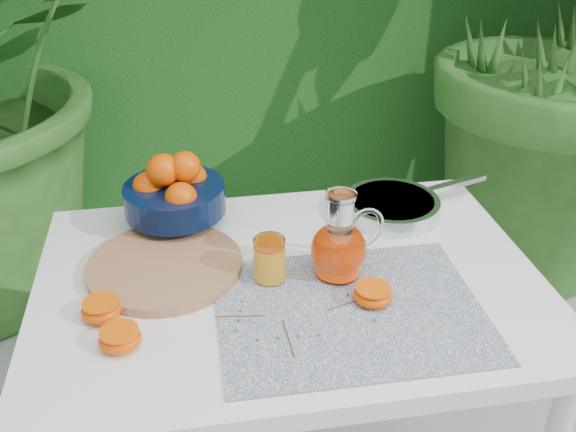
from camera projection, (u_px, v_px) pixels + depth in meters
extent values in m
imported|color=#2D571E|center=(537.00, 23.00, 2.23)|extent=(2.58, 2.58, 1.91)
cube|color=white|center=(290.00, 285.00, 1.29)|extent=(1.00, 0.70, 0.04)
cylinder|color=white|center=(99.00, 352.00, 1.66)|extent=(0.04, 0.04, 0.71)
cylinder|color=white|center=(429.00, 314.00, 1.80)|extent=(0.04, 0.04, 0.71)
cube|color=#0D1C4B|center=(350.00, 310.00, 1.18)|extent=(0.49, 0.38, 0.00)
cylinder|color=#A9774C|center=(165.00, 266.00, 1.29)|extent=(0.35, 0.35, 0.02)
cylinder|color=black|center=(177.00, 218.00, 1.44)|extent=(0.10, 0.10, 0.04)
cylinder|color=black|center=(175.00, 198.00, 1.42)|extent=(0.28, 0.28, 0.06)
sphere|color=#EB5202|center=(149.00, 187.00, 1.41)|extent=(0.09, 0.09, 0.07)
sphere|color=#EB5202|center=(192.00, 178.00, 1.44)|extent=(0.09, 0.09, 0.07)
sphere|color=#EB5202|center=(181.00, 198.00, 1.36)|extent=(0.09, 0.09, 0.07)
sphere|color=#EB5202|center=(167.00, 177.00, 1.45)|extent=(0.09, 0.09, 0.07)
sphere|color=#EB5202|center=(163.00, 170.00, 1.38)|extent=(0.09, 0.09, 0.07)
sphere|color=#EB5202|center=(185.00, 167.00, 1.38)|extent=(0.08, 0.08, 0.07)
cylinder|color=white|center=(337.00, 272.00, 1.28)|extent=(0.11, 0.11, 0.01)
ellipsoid|color=white|center=(339.00, 249.00, 1.25)|extent=(0.14, 0.14, 0.11)
cylinder|color=white|center=(340.00, 213.00, 1.21)|extent=(0.06, 0.06, 0.07)
cylinder|color=white|center=(341.00, 195.00, 1.19)|extent=(0.07, 0.07, 0.01)
torus|color=white|center=(365.00, 228.00, 1.26)|extent=(0.09, 0.04, 0.09)
cylinder|color=#D73704|center=(338.00, 254.00, 1.26)|extent=(0.11, 0.11, 0.08)
cylinder|color=white|center=(270.00, 259.00, 1.24)|extent=(0.08, 0.08, 0.09)
cylinder|color=#FFAC20|center=(270.00, 262.00, 1.25)|extent=(0.07, 0.07, 0.07)
cylinder|color=#EC5107|center=(269.00, 246.00, 1.23)|extent=(0.06, 0.06, 0.00)
cylinder|color=silver|center=(391.00, 207.00, 1.48)|extent=(0.28, 0.28, 0.04)
cylinder|color=silver|center=(392.00, 201.00, 1.47)|extent=(0.24, 0.24, 0.01)
cube|color=silver|center=(457.00, 183.00, 1.55)|extent=(0.16, 0.07, 0.01)
ellipsoid|color=#EB5202|center=(120.00, 339.00, 1.09)|extent=(0.09, 0.09, 0.03)
cylinder|color=#EC5107|center=(119.00, 331.00, 1.08)|extent=(0.08, 0.08, 0.00)
ellipsoid|color=#EB5202|center=(101.00, 310.00, 1.16)|extent=(0.09, 0.09, 0.03)
cylinder|color=#EC5107|center=(100.00, 303.00, 1.15)|extent=(0.08, 0.08, 0.00)
ellipsoid|color=#EB5202|center=(373.00, 295.00, 1.20)|extent=(0.09, 0.09, 0.03)
cylinder|color=#EC5107|center=(373.00, 288.00, 1.19)|extent=(0.08, 0.08, 0.00)
cylinder|color=#503A24|center=(288.00, 338.00, 1.11)|extent=(0.01, 0.10, 0.00)
sphere|color=#486A38|center=(258.00, 339.00, 1.11)|extent=(0.01, 0.01, 0.01)
sphere|color=#486A38|center=(278.00, 338.00, 1.11)|extent=(0.01, 0.01, 0.01)
sphere|color=#486A38|center=(299.00, 336.00, 1.11)|extent=(0.01, 0.01, 0.01)
sphere|color=#486A38|center=(319.00, 335.00, 1.12)|extent=(0.01, 0.01, 0.01)
cylinder|color=#503A24|center=(354.00, 301.00, 1.20)|extent=(0.11, 0.04, 0.00)
sphere|color=#486A38|center=(336.00, 282.00, 1.25)|extent=(0.01, 0.01, 0.01)
sphere|color=#486A38|center=(348.00, 294.00, 1.22)|extent=(0.01, 0.01, 0.01)
sphere|color=#486A38|center=(361.00, 306.00, 1.18)|extent=(0.01, 0.01, 0.01)
sphere|color=#486A38|center=(374.00, 320.00, 1.15)|extent=(0.01, 0.01, 0.01)
cylinder|color=#503A24|center=(240.00, 316.00, 1.16)|extent=(0.09, 0.01, 0.00)
sphere|color=#486A38|center=(237.00, 330.00, 1.13)|extent=(0.01, 0.01, 0.01)
sphere|color=#486A38|center=(239.00, 320.00, 1.15)|extent=(0.01, 0.01, 0.01)
sphere|color=#486A38|center=(241.00, 310.00, 1.17)|extent=(0.01, 0.01, 0.01)
sphere|color=#486A38|center=(242.00, 301.00, 1.20)|extent=(0.01, 0.01, 0.01)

